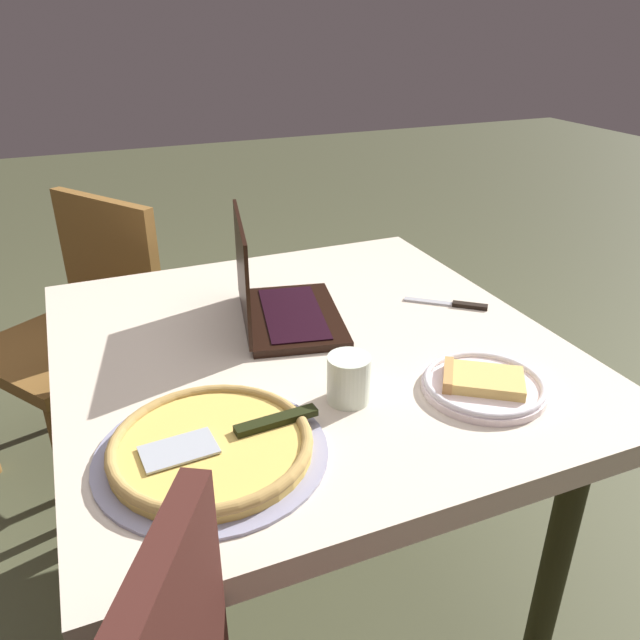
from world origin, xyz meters
name	(u,v)px	position (x,y,z in m)	size (l,w,h in m)	color
ground_plane	(311,578)	(0.00, 0.00, 0.00)	(12.00, 12.00, 0.00)	#4C4E34
dining_table	(309,373)	(0.00, 0.00, 0.64)	(1.07, 1.03, 0.72)	beige
laptop	(275,300)	(-0.12, -0.03, 0.77)	(0.36, 0.28, 0.25)	black
pizza_plate	(483,384)	(0.30, 0.23, 0.73)	(0.23, 0.23, 0.04)	white
pizza_tray	(212,446)	(0.29, -0.28, 0.73)	(0.37, 0.37, 0.04)	#9393AF
table_knife	(454,304)	(-0.04, 0.39, 0.72)	(0.14, 0.17, 0.01)	#B7B7BD
drink_cup	(349,378)	(0.23, -0.01, 0.76)	(0.08, 0.08, 0.09)	silver
chair_far	(84,322)	(-0.78, -0.44, 0.49)	(0.62, 0.62, 0.85)	brown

